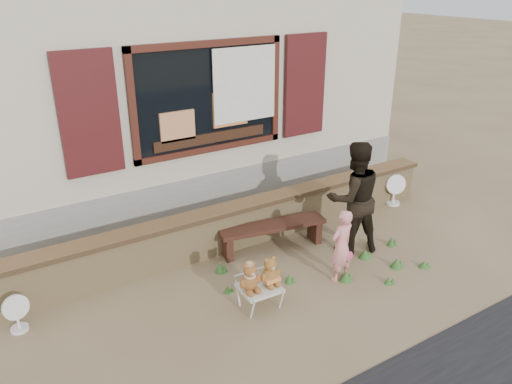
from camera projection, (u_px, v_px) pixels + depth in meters
ground at (279, 273)px, 6.85m from camera, size 80.00×80.00×0.00m
shopfront at (149, 75)px, 9.55m from camera, size 8.04×5.13×4.00m
brick_wall at (242, 223)px, 7.49m from camera, size 7.10×0.36×0.67m
bench at (272, 231)px, 7.36m from camera, size 1.65×0.63×0.41m
folding_chair at (260, 288)px, 6.06m from camera, size 0.49×0.44×0.29m
teddy_bear_left at (249, 276)px, 5.91m from camera, size 0.29×0.26×0.39m
teddy_bear_right at (270, 270)px, 6.04m from camera, size 0.29×0.25×0.38m
child at (341, 246)px, 6.53m from camera, size 0.40×0.30×1.02m
adult at (354, 198)px, 7.12m from camera, size 0.95×0.83×1.68m
fan_left at (16, 313)px, 5.67m from camera, size 0.31×0.20×0.48m
fan_right at (394, 189)px, 8.81m from camera, size 0.37×0.24×0.58m
grass_tufts at (346, 265)px, 6.92m from camera, size 2.81×1.55×0.16m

